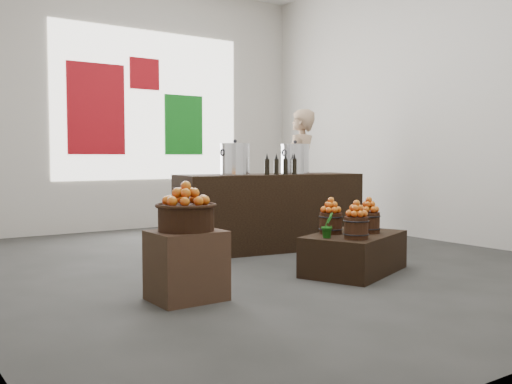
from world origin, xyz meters
TOP-DOWN VIEW (x-y plane):
  - ground at (0.00, 0.00)m, footprint 7.00×7.00m
  - back_wall at (0.00, 3.50)m, footprint 6.00×0.04m
  - back_opening at (0.30, 3.48)m, footprint 3.20×0.02m
  - deco_red_left at (-0.60, 3.47)m, footprint 0.90×0.04m
  - deco_green_right at (0.90, 3.47)m, footprint 0.70×0.04m
  - deco_red_upper at (0.20, 3.47)m, footprint 0.50×0.04m
  - crate at (-1.44, -1.09)m, footprint 0.57×0.47m
  - wicker_basket at (-1.44, -1.09)m, footprint 0.45×0.45m
  - apples_in_basket at (-1.44, -1.09)m, footprint 0.35×0.35m
  - display_table at (0.47, -1.07)m, footprint 1.31×1.07m
  - apple_bucket_front_left at (0.23, -1.33)m, footprint 0.23×0.23m
  - apples_in_bucket_front_left at (0.23, -1.33)m, footprint 0.17×0.17m
  - apple_bucket_front_right at (0.64, -1.09)m, footprint 0.23×0.23m
  - apples_in_bucket_front_right at (0.64, -1.09)m, footprint 0.17×0.17m
  - apple_bucket_rear at (0.29, -0.91)m, footprint 0.23×0.23m
  - apples_in_bucket_rear at (0.29, -0.91)m, footprint 0.17×0.17m
  - herb_garnish_right at (0.79, -0.77)m, footprint 0.29×0.27m
  - herb_garnish_left at (0.05, -1.13)m, footprint 0.17×0.15m
  - counter at (0.61, 0.58)m, footprint 2.40×1.05m
  - stock_pot_left at (0.14, 0.65)m, footprint 0.36×0.36m
  - stock_pot_center at (0.97, 0.53)m, footprint 0.36×0.36m
  - oil_cruets at (0.57, 0.35)m, footprint 0.34×0.11m
  - shopper at (1.80, 1.47)m, footprint 0.81×0.70m

SIDE VIEW (x-z plane):
  - ground at x=0.00m, z-range 0.00..0.00m
  - display_table at x=0.47m, z-range 0.00..0.39m
  - crate at x=-1.44m, z-range 0.00..0.57m
  - counter at x=0.61m, z-range 0.00..0.95m
  - apple_bucket_front_left at x=0.23m, z-range 0.39..0.60m
  - apple_bucket_front_right at x=0.64m, z-range 0.39..0.60m
  - apple_bucket_rear at x=0.29m, z-range 0.39..0.60m
  - herb_garnish_left at x=0.05m, z-range 0.39..0.64m
  - herb_garnish_right at x=0.79m, z-range 0.39..0.65m
  - wicker_basket at x=-1.44m, z-range 0.57..0.77m
  - apples_in_bucket_front_left at x=0.23m, z-range 0.60..0.75m
  - apples_in_bucket_front_right at x=0.64m, z-range 0.60..0.75m
  - apples_in_bucket_rear at x=0.29m, z-range 0.60..0.75m
  - apples_in_basket at x=-1.44m, z-range 0.77..0.96m
  - shopper at x=1.80m, z-range 0.00..1.87m
  - oil_cruets at x=0.57m, z-range 0.95..1.21m
  - stock_pot_left at x=0.14m, z-range 0.95..1.31m
  - stock_pot_center at x=0.97m, z-range 0.95..1.31m
  - deco_green_right at x=0.90m, z-range 1.20..2.20m
  - deco_red_left at x=-0.60m, z-range 1.20..2.60m
  - back_wall at x=0.00m, z-range 0.00..4.00m
  - back_opening at x=0.30m, z-range 0.80..3.20m
  - deco_red_upper at x=0.20m, z-range 2.25..2.75m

